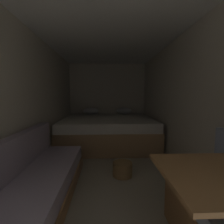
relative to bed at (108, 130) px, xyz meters
The scene contains 8 objects.
ground_plane 1.61m from the bed, 90.00° to the right, with size 7.15×7.15×0.00m, color #A39984.
wall_back 1.26m from the bed, 90.00° to the left, with size 2.34×0.05×2.12m, color beige.
wall_left 2.08m from the bed, 125.96° to the right, with size 0.05×5.15×2.12m, color beige.
wall_right 2.08m from the bed, 54.04° to the right, with size 0.05×5.15×2.12m, color beige.
ceiling_slab 2.41m from the bed, 90.00° to the right, with size 2.34×5.15×0.05m, color white.
bed is the anchor object (origin of this frame).
sofa_left 2.55m from the bed, 108.72° to the right, with size 0.66×2.30×0.75m.
wicker_basket 1.69m from the bed, 83.22° to the right, with size 0.29×0.29×0.20m.
Camera 1 is at (-0.04, -0.51, 1.19)m, focal length 26.54 mm.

